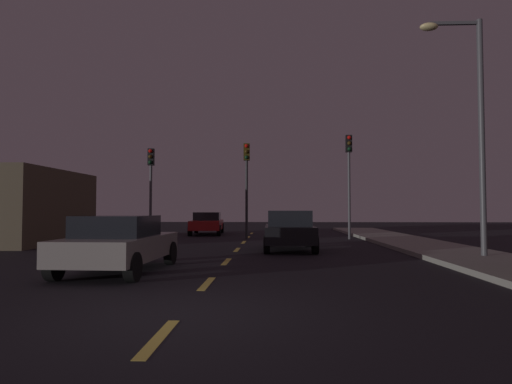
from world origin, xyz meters
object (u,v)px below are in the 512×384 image
object	(u,v)px
car_oncoming_far	(207,223)
traffic_signal_left	(151,175)
traffic_signal_center	(247,172)
car_stopped_ahead	(289,230)
street_lamp_right	(472,115)
car_adjacent_lane	(119,243)
traffic_signal_right	(349,167)

from	to	relation	value
car_oncoming_far	traffic_signal_left	bearing A→B (deg)	-120.77
traffic_signal_center	car_stopped_ahead	size ratio (longest dim) A/B	1.27
traffic_signal_left	car_oncoming_far	world-z (taller)	traffic_signal_left
car_stopped_ahead	street_lamp_right	size ratio (longest dim) A/B	0.53
traffic_signal_center	street_lamp_right	bearing A→B (deg)	-51.02
traffic_signal_center	car_adjacent_lane	bearing A→B (deg)	-101.32
car_oncoming_far	street_lamp_right	bearing A→B (deg)	-52.52
car_adjacent_lane	street_lamp_right	distance (m)	11.00
traffic_signal_center	traffic_signal_right	xyz separation A→B (m)	(5.38, 0.00, 0.26)
traffic_signal_right	car_oncoming_far	bearing A→B (deg)	153.42
traffic_signal_left	traffic_signal_right	world-z (taller)	traffic_signal_right
traffic_signal_right	car_adjacent_lane	bearing A→B (deg)	-122.78
traffic_signal_right	car_oncoming_far	world-z (taller)	traffic_signal_right
traffic_signal_right	street_lamp_right	xyz separation A→B (m)	(2.14, -9.30, 0.67)
traffic_signal_left	car_adjacent_lane	xyz separation A→B (m)	(2.70, -12.13, -2.66)
traffic_signal_left	car_stopped_ahead	world-z (taller)	traffic_signal_left
traffic_signal_center	car_adjacent_lane	xyz separation A→B (m)	(-2.43, -12.13, -2.81)
traffic_signal_left	car_stopped_ahead	bearing A→B (deg)	-41.00
traffic_signal_left	traffic_signal_center	bearing A→B (deg)	0.01
traffic_signal_right	car_stopped_ahead	world-z (taller)	traffic_signal_right
traffic_signal_right	car_adjacent_lane	world-z (taller)	traffic_signal_right
car_stopped_ahead	car_oncoming_far	xyz separation A→B (m)	(-4.72, 10.26, -0.05)
car_oncoming_far	street_lamp_right	xyz separation A→B (m)	(10.24, -13.35, 3.75)
car_stopped_ahead	street_lamp_right	distance (m)	7.33
car_stopped_ahead	traffic_signal_center	bearing A→B (deg)	107.94
traffic_signal_center	car_stopped_ahead	world-z (taller)	traffic_signal_center
car_adjacent_lane	car_oncoming_far	size ratio (longest dim) A/B	0.93
traffic_signal_left	car_adjacent_lane	bearing A→B (deg)	-77.44
traffic_signal_center	traffic_signal_right	size ratio (longest dim) A/B	0.92
street_lamp_right	car_stopped_ahead	bearing A→B (deg)	150.72
traffic_signal_center	car_oncoming_far	world-z (taller)	traffic_signal_center
traffic_signal_right	street_lamp_right	bearing A→B (deg)	-77.05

